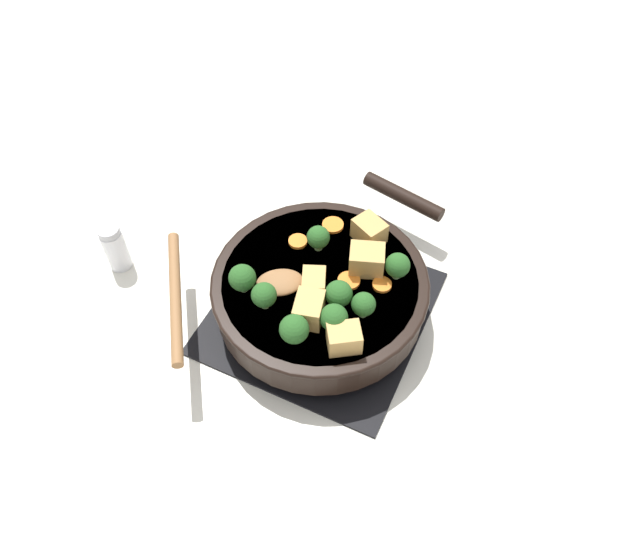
% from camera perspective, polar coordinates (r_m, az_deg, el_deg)
% --- Properties ---
extents(ground_plane, '(2.40, 2.40, 0.00)m').
position_cam_1_polar(ground_plane, '(0.97, 0.00, -3.02)').
color(ground_plane, silver).
extents(front_burner_grate, '(0.31, 0.31, 0.03)m').
position_cam_1_polar(front_burner_grate, '(0.96, 0.00, -2.61)').
color(front_burner_grate, black).
rests_on(front_burner_grate, ground_plane).
extents(skillet_pan, '(0.32, 0.41, 0.06)m').
position_cam_1_polar(skillet_pan, '(0.92, 0.07, -0.89)').
color(skillet_pan, black).
rests_on(skillet_pan, front_burner_grate).
extents(wooden_spoon, '(0.23, 0.22, 0.02)m').
position_cam_1_polar(wooden_spoon, '(0.89, -8.96, -0.90)').
color(wooden_spoon, olive).
rests_on(wooden_spoon, skillet_pan).
extents(tofu_cube_center_large, '(0.05, 0.05, 0.04)m').
position_cam_1_polar(tofu_cube_center_large, '(0.85, -1.01, -2.69)').
color(tofu_cube_center_large, tan).
rests_on(tofu_cube_center_large, skillet_pan).
extents(tofu_cube_near_handle, '(0.06, 0.05, 0.04)m').
position_cam_1_polar(tofu_cube_near_handle, '(0.82, 2.21, -5.33)').
color(tofu_cube_near_handle, tan).
rests_on(tofu_cube_near_handle, skillet_pan).
extents(tofu_cube_east_chunk, '(0.06, 0.05, 0.04)m').
position_cam_1_polar(tofu_cube_east_chunk, '(0.90, 4.30, 1.85)').
color(tofu_cube_east_chunk, tan).
rests_on(tofu_cube_east_chunk, skillet_pan).
extents(tofu_cube_west_chunk, '(0.05, 0.05, 0.03)m').
position_cam_1_polar(tofu_cube_west_chunk, '(0.87, -0.60, -0.30)').
color(tofu_cube_west_chunk, tan).
rests_on(tofu_cube_west_chunk, skillet_pan).
extents(tofu_cube_back_piece, '(0.06, 0.05, 0.04)m').
position_cam_1_polar(tofu_cube_back_piece, '(0.94, 4.53, 4.51)').
color(tofu_cube_back_piece, tan).
rests_on(tofu_cube_back_piece, skillet_pan).
extents(broccoli_floret_near_spoon, '(0.04, 0.04, 0.05)m').
position_cam_1_polar(broccoli_floret_near_spoon, '(0.82, -2.37, -4.53)').
color(broccoli_floret_near_spoon, '#709956').
rests_on(broccoli_floret_near_spoon, skillet_pan).
extents(broccoli_floret_center_top, '(0.04, 0.04, 0.04)m').
position_cam_1_polar(broccoli_floret_center_top, '(0.89, 7.10, 1.32)').
color(broccoli_floret_center_top, '#709956').
rests_on(broccoli_floret_center_top, skillet_pan).
extents(broccoli_floret_east_rim, '(0.04, 0.04, 0.05)m').
position_cam_1_polar(broccoli_floret_east_rim, '(0.83, 1.28, -3.49)').
color(broccoli_floret_east_rim, '#709956').
rests_on(broccoli_floret_east_rim, skillet_pan).
extents(broccoli_floret_west_rim, '(0.03, 0.03, 0.04)m').
position_cam_1_polar(broccoli_floret_west_rim, '(0.85, 4.00, -2.26)').
color(broccoli_floret_west_rim, '#709956').
rests_on(broccoli_floret_west_rim, skillet_pan).
extents(broccoli_floret_north_edge, '(0.04, 0.04, 0.05)m').
position_cam_1_polar(broccoli_floret_north_edge, '(0.87, -7.11, 0.18)').
color(broccoli_floret_north_edge, '#709956').
rests_on(broccoli_floret_north_edge, skillet_pan).
extents(broccoli_floret_south_cluster, '(0.03, 0.03, 0.04)m').
position_cam_1_polar(broccoli_floret_south_cluster, '(0.92, -0.16, 3.91)').
color(broccoli_floret_south_cluster, '#709956').
rests_on(broccoli_floret_south_cluster, skillet_pan).
extents(broccoli_floret_mid_floret, '(0.04, 0.04, 0.05)m').
position_cam_1_polar(broccoli_floret_mid_floret, '(0.85, 1.73, -1.30)').
color(broccoli_floret_mid_floret, '#709956').
rests_on(broccoli_floret_mid_floret, skillet_pan).
extents(broccoli_floret_small_inner, '(0.04, 0.04, 0.04)m').
position_cam_1_polar(broccoli_floret_small_inner, '(0.85, -5.14, -1.40)').
color(broccoli_floret_small_inner, '#709956').
rests_on(broccoli_floret_small_inner, skillet_pan).
extents(carrot_slice_orange_thin, '(0.03, 0.03, 0.01)m').
position_cam_1_polar(carrot_slice_orange_thin, '(0.96, 1.18, 5.04)').
color(carrot_slice_orange_thin, orange).
rests_on(carrot_slice_orange_thin, skillet_pan).
extents(carrot_slice_near_center, '(0.03, 0.03, 0.01)m').
position_cam_1_polar(carrot_slice_near_center, '(0.94, -2.04, 3.56)').
color(carrot_slice_near_center, orange).
rests_on(carrot_slice_near_center, skillet_pan).
extents(carrot_slice_edge_slice, '(0.03, 0.03, 0.01)m').
position_cam_1_polar(carrot_slice_edge_slice, '(0.90, 2.65, -0.07)').
color(carrot_slice_edge_slice, orange).
rests_on(carrot_slice_edge_slice, skillet_pan).
extents(carrot_slice_under_broccoli, '(0.03, 0.03, 0.01)m').
position_cam_1_polar(carrot_slice_under_broccoli, '(0.89, 5.69, -0.42)').
color(carrot_slice_under_broccoli, orange).
rests_on(carrot_slice_under_broccoli, skillet_pan).
extents(salt_shaker, '(0.04, 0.04, 0.09)m').
position_cam_1_polar(salt_shaker, '(1.04, -18.23, 2.85)').
color(salt_shaker, white).
rests_on(salt_shaker, ground_plane).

